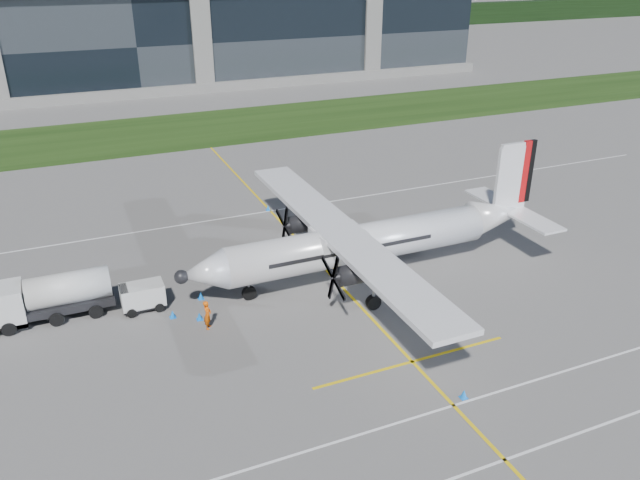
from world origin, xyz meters
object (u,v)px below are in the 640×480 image
(turboprop_aircraft, at_px, (372,220))
(safety_cone_portwing, at_px, (464,394))
(safety_cone_nose_port, at_px, (199,316))
(safety_cone_nose_stbd, at_px, (201,296))
(safety_cone_stbdwing, at_px, (268,208))
(ground_crew_person, at_px, (207,313))
(fuel_tanker_truck, at_px, (42,299))
(baggage_tug, at_px, (143,297))
(safety_cone_fwd, at_px, (173,314))

(turboprop_aircraft, relative_size, safety_cone_portwing, 55.10)
(safety_cone_nose_port, height_order, safety_cone_nose_stbd, same)
(safety_cone_nose_stbd, distance_m, safety_cone_stbdwing, 15.68)
(ground_crew_person, height_order, safety_cone_stbdwing, ground_crew_person)
(ground_crew_person, bearing_deg, fuel_tanker_truck, 86.25)
(ground_crew_person, relative_size, safety_cone_nose_port, 4.22)
(turboprop_aircraft, distance_m, safety_cone_portwing, 14.45)
(ground_crew_person, distance_m, safety_cone_nose_port, 1.41)
(safety_cone_portwing, bearing_deg, safety_cone_nose_stbd, 123.42)
(baggage_tug, xyz_separation_m, safety_cone_nose_stbd, (3.60, -0.24, -0.61))
(ground_crew_person, height_order, safety_cone_portwing, ground_crew_person)
(safety_cone_fwd, bearing_deg, turboprop_aircraft, 1.08)
(fuel_tanker_truck, xyz_separation_m, safety_cone_nose_port, (8.75, -3.83, -1.17))
(safety_cone_portwing, height_order, safety_cone_stbdwing, same)
(ground_crew_person, distance_m, safety_cone_nose_stbd, 3.68)
(turboprop_aircraft, bearing_deg, safety_cone_nose_port, -174.70)
(fuel_tanker_truck, height_order, baggage_tug, fuel_tanker_truck)
(turboprop_aircraft, xyz_separation_m, baggage_tug, (-15.36, 1.54, -3.28))
(fuel_tanker_truck, bearing_deg, safety_cone_nose_stbd, -8.36)
(fuel_tanker_truck, relative_size, baggage_tug, 2.65)
(fuel_tanker_truck, height_order, safety_cone_stbdwing, fuel_tanker_truck)
(safety_cone_nose_stbd, xyz_separation_m, safety_cone_portwing, (9.96, -15.10, 0.00))
(safety_cone_fwd, bearing_deg, safety_cone_nose_port, -31.05)
(safety_cone_portwing, bearing_deg, safety_cone_nose_port, 130.03)
(turboprop_aircraft, relative_size, safety_cone_nose_stbd, 55.10)
(fuel_tanker_truck, distance_m, safety_cone_nose_port, 9.62)
(baggage_tug, relative_size, ground_crew_person, 1.35)
(safety_cone_nose_port, xyz_separation_m, safety_cone_portwing, (10.63, -12.65, 0.00))
(safety_cone_nose_stbd, bearing_deg, baggage_tug, 176.16)
(baggage_tug, height_order, safety_cone_fwd, baggage_tug)
(safety_cone_portwing, xyz_separation_m, safety_cone_stbdwing, (-0.95, 27.93, 0.00))
(fuel_tanker_truck, bearing_deg, safety_cone_nose_port, -23.63)
(ground_crew_person, xyz_separation_m, safety_cone_nose_stbd, (0.39, 3.57, -0.81))
(safety_cone_nose_port, bearing_deg, ground_crew_person, -76.18)
(safety_cone_nose_stbd, distance_m, safety_cone_fwd, 2.65)
(safety_cone_stbdwing, bearing_deg, safety_cone_portwing, -88.05)
(safety_cone_nose_port, relative_size, safety_cone_portwing, 1.00)
(turboprop_aircraft, relative_size, ground_crew_person, 13.05)
(safety_cone_fwd, bearing_deg, ground_crew_person, -48.97)
(turboprop_aircraft, xyz_separation_m, fuel_tanker_truck, (-21.17, 2.68, -2.72))
(safety_cone_stbdwing, bearing_deg, safety_cone_fwd, -127.80)
(baggage_tug, relative_size, safety_cone_portwing, 5.70)
(fuel_tanker_truck, xyz_separation_m, safety_cone_nose_stbd, (9.41, -1.38, -1.17))
(ground_crew_person, bearing_deg, safety_cone_nose_stbd, 18.85)
(fuel_tanker_truck, height_order, safety_cone_nose_port, fuel_tanker_truck)
(safety_cone_fwd, distance_m, safety_cone_stbdwing, 18.21)
(turboprop_aircraft, height_order, safety_cone_nose_port, turboprop_aircraft)
(ground_crew_person, distance_m, safety_cone_fwd, 2.80)
(turboprop_aircraft, height_order, ground_crew_person, turboprop_aircraft)
(baggage_tug, xyz_separation_m, safety_cone_stbdwing, (12.62, 12.59, -0.61))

